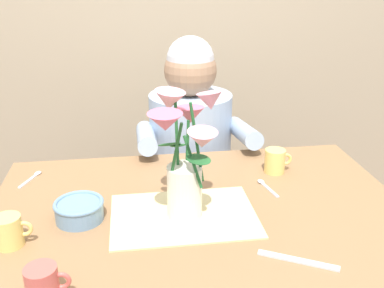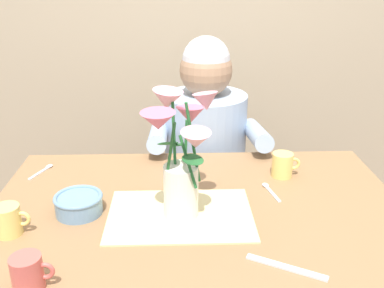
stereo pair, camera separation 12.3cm
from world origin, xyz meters
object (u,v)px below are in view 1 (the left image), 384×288
object	(u,v)px
flower_vase	(184,154)
ceramic_mug	(275,161)
seated_person	(191,170)
ceramic_bowl	(79,210)
tea_cup	(43,284)
coffee_cup	(9,231)
dinner_knife	(298,260)

from	to	relation	value
flower_vase	ceramic_mug	size ratio (longest dim) A/B	3.88
seated_person	ceramic_bowl	distance (m)	0.77
flower_vase	tea_cup	bearing A→B (deg)	-139.31
seated_person	coffee_cup	world-z (taller)	seated_person
dinner_knife	tea_cup	distance (m)	0.57
seated_person	tea_cup	distance (m)	1.05
seated_person	coffee_cup	size ratio (longest dim) A/B	12.20
flower_vase	dinner_knife	distance (m)	0.38
flower_vase	seated_person	bearing A→B (deg)	80.68
ceramic_bowl	ceramic_mug	xyz separation A→B (m)	(0.62, 0.21, 0.01)
ceramic_bowl	coffee_cup	bearing A→B (deg)	-148.24
seated_person	dinner_knife	xyz separation A→B (m)	(0.13, -0.89, 0.18)
dinner_knife	coffee_cup	world-z (taller)	coffee_cup
dinner_knife	tea_cup	world-z (taller)	tea_cup
dinner_knife	ceramic_mug	distance (m)	0.48
flower_vase	ceramic_bowl	size ratio (longest dim) A/B	2.66
tea_cup	seated_person	bearing A→B (deg)	64.99
ceramic_bowl	tea_cup	distance (m)	0.31
ceramic_bowl	tea_cup	size ratio (longest dim) A/B	1.46
flower_vase	ceramic_bowl	distance (m)	0.33
dinner_knife	ceramic_mug	bearing A→B (deg)	106.73
seated_person	tea_cup	xyz separation A→B (m)	(-0.44, -0.94, 0.22)
seated_person	tea_cup	size ratio (longest dim) A/B	12.20
tea_cup	coffee_cup	world-z (taller)	same
flower_vase	ceramic_bowl	bearing A→B (deg)	174.97
dinner_knife	tea_cup	size ratio (longest dim) A/B	2.04
flower_vase	coffee_cup	world-z (taller)	flower_vase
flower_vase	ceramic_mug	xyz separation A→B (m)	(0.33, 0.24, -0.15)
seated_person	coffee_cup	bearing A→B (deg)	-127.58
dinner_knife	seated_person	bearing A→B (deg)	126.70
dinner_knife	tea_cup	bearing A→B (deg)	-146.94
flower_vase	tea_cup	distance (m)	0.46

